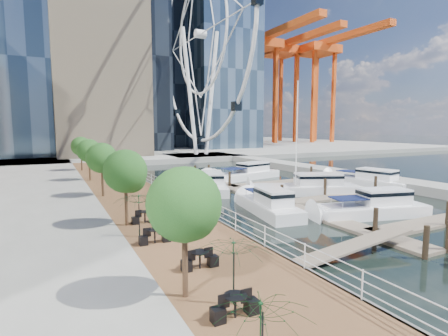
% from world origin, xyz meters
% --- Properties ---
extents(ground, '(520.00, 520.00, 0.00)m').
position_xyz_m(ground, '(0.00, 0.00, 0.00)').
color(ground, black).
rests_on(ground, ground).
extents(boardwalk, '(6.00, 60.00, 1.00)m').
position_xyz_m(boardwalk, '(-9.00, 15.00, 0.50)').
color(boardwalk, brown).
rests_on(boardwalk, ground).
extents(seawall, '(0.25, 60.00, 1.00)m').
position_xyz_m(seawall, '(-6.00, 15.00, 0.50)').
color(seawall, '#595954').
rests_on(seawall, ground).
extents(land_far, '(200.00, 114.00, 1.00)m').
position_xyz_m(land_far, '(0.00, 102.00, 0.50)').
color(land_far, gray).
rests_on(land_far, ground).
extents(breakwater, '(4.00, 60.00, 1.00)m').
position_xyz_m(breakwater, '(20.00, 20.00, 0.50)').
color(breakwater, gray).
rests_on(breakwater, ground).
extents(pier, '(14.00, 12.00, 1.00)m').
position_xyz_m(pier, '(14.00, 52.00, 0.50)').
color(pier, gray).
rests_on(pier, ground).
extents(railing, '(0.10, 60.00, 1.05)m').
position_xyz_m(railing, '(-6.10, 15.00, 1.52)').
color(railing, white).
rests_on(railing, boardwalk).
extents(floating_docks, '(16.00, 34.00, 2.60)m').
position_xyz_m(floating_docks, '(7.97, 9.98, 0.49)').
color(floating_docks, '#6D6051').
rests_on(floating_docks, ground).
extents(ferris_wheel, '(5.80, 45.60, 47.80)m').
position_xyz_m(ferris_wheel, '(14.00, 52.00, 25.92)').
color(ferris_wheel, white).
rests_on(ferris_wheel, ground).
extents(port_cranes, '(40.00, 52.00, 38.00)m').
position_xyz_m(port_cranes, '(67.67, 95.67, 20.00)').
color(port_cranes, '#D84C14').
rests_on(port_cranes, ground).
extents(street_trees, '(2.60, 42.60, 4.60)m').
position_xyz_m(street_trees, '(-11.40, 14.00, 4.29)').
color(street_trees, '#3F2B1C').
rests_on(street_trees, ground).
extents(cafe_tables, '(2.50, 13.70, 0.74)m').
position_xyz_m(cafe_tables, '(-10.40, -2.00, 1.37)').
color(cafe_tables, black).
rests_on(cafe_tables, ground).
extents(yacht_foreground, '(10.00, 4.88, 2.15)m').
position_xyz_m(yacht_foreground, '(6.67, 1.42, 0.00)').
color(yacht_foreground, white).
rests_on(yacht_foreground, ground).
extents(pedestrian_near, '(0.82, 0.79, 1.90)m').
position_xyz_m(pedestrian_near, '(-7.58, 8.42, 1.95)').
color(pedestrian_near, '#535B6E').
rests_on(pedestrian_near, boardwalk).
extents(pedestrian_mid, '(0.70, 0.84, 1.57)m').
position_xyz_m(pedestrian_mid, '(-7.49, 17.36, 1.79)').
color(pedestrian_mid, '#7B6555').
rests_on(pedestrian_mid, boardwalk).
extents(pedestrian_far, '(1.22, 0.79, 1.93)m').
position_xyz_m(pedestrian_far, '(-8.26, 33.37, 1.96)').
color(pedestrian_far, '#383D46').
rests_on(pedestrian_far, boardwalk).
extents(moored_yachts, '(23.14, 35.38, 11.50)m').
position_xyz_m(moored_yachts, '(7.71, 11.02, 0.00)').
color(moored_yachts, silver).
rests_on(moored_yachts, ground).
extents(cafe_seating, '(4.24, 15.33, 2.39)m').
position_xyz_m(cafe_seating, '(-10.91, -4.82, 2.14)').
color(cafe_seating, '#0E3416').
rests_on(cafe_seating, ground).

